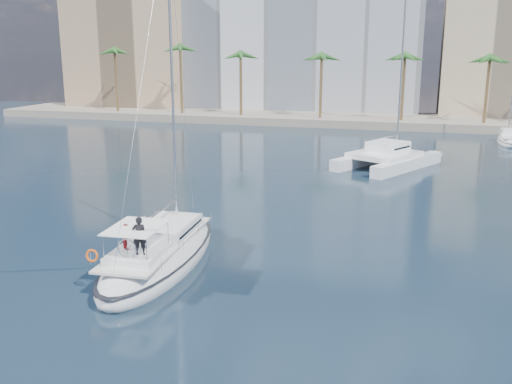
% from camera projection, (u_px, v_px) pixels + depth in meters
% --- Properties ---
extents(ground, '(160.00, 160.00, 0.00)m').
position_uv_depth(ground, '(243.00, 255.00, 32.16)').
color(ground, black).
rests_on(ground, ground).
extents(quay, '(120.00, 14.00, 1.20)m').
position_uv_depth(quay, '(358.00, 120.00, 88.91)').
color(quay, gray).
rests_on(quay, ground).
extents(building_modern, '(42.00, 16.00, 28.00)m').
position_uv_depth(building_modern, '(300.00, 33.00, 100.03)').
color(building_modern, silver).
rests_on(building_modern, ground).
extents(building_tan_left, '(22.00, 14.00, 22.00)m').
position_uv_depth(building_tan_left, '(135.00, 51.00, 104.99)').
color(building_tan_left, tan).
rests_on(building_tan_left, ground).
extents(building_beige, '(20.00, 14.00, 20.00)m').
position_uv_depth(building_beige, '(509.00, 58.00, 89.18)').
color(building_beige, '#C2AA8B').
rests_on(building_beige, ground).
extents(palm_left, '(3.60, 3.60, 12.30)m').
position_uv_depth(palm_left, '(146.00, 56.00, 91.85)').
color(palm_left, brown).
rests_on(palm_left, ground).
extents(palm_centre, '(3.60, 3.60, 12.30)m').
position_uv_depth(palm_centre, '(358.00, 56.00, 82.82)').
color(palm_centre, brown).
rests_on(palm_centre, ground).
extents(main_sloop, '(4.75, 12.97, 18.95)m').
position_uv_depth(main_sloop, '(160.00, 255.00, 30.59)').
color(main_sloop, silver).
rests_on(main_sloop, ground).
extents(catamaran, '(10.35, 12.73, 16.69)m').
position_uv_depth(catamaran, '(387.00, 156.00, 56.02)').
color(catamaran, silver).
rests_on(catamaran, ground).
extents(seagull, '(0.99, 0.42, 0.18)m').
position_uv_depth(seagull, '(143.00, 218.00, 35.37)').
color(seagull, silver).
rests_on(seagull, ground).
extents(moored_yacht_a, '(3.37, 9.52, 11.90)m').
position_uv_depth(moored_yacht_a, '(508.00, 143.00, 70.69)').
color(moored_yacht_a, silver).
rests_on(moored_yacht_a, ground).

